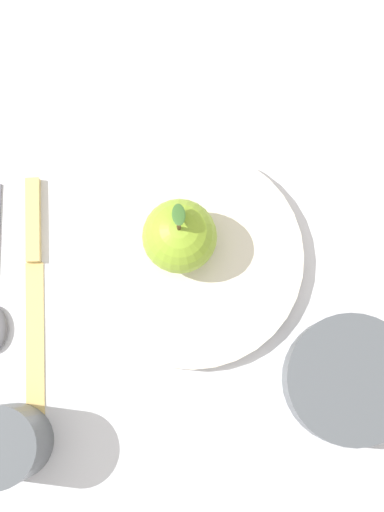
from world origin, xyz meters
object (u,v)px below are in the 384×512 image
object	(u,v)px
cup	(5,445)
apple	(176,236)
dinner_plate	(192,258)
side_bowl	(350,380)
knife	(34,271)

from	to	relation	value
cup	apple	bearing A→B (deg)	-39.51
dinner_plate	side_bowl	size ratio (longest dim) A/B	1.78
apple	cup	xyz separation A→B (m)	(-0.19, 0.16, -0.01)
dinner_plate	apple	size ratio (longest dim) A/B	2.53
cup	dinner_plate	bearing A→B (deg)	-44.02
side_bowl	knife	size ratio (longest dim) A/B	0.52
cup	knife	xyz separation A→B (m)	(0.17, -0.01, -0.04)
apple	cup	distance (m)	0.25
apple	side_bowl	distance (m)	0.21
side_bowl	cup	xyz separation A→B (m)	(-0.06, 0.32, 0.02)
dinner_plate	side_bowl	world-z (taller)	side_bowl
apple	knife	world-z (taller)	apple
dinner_plate	cup	bearing A→B (deg)	135.98
side_bowl	dinner_plate	bearing A→B (deg)	50.95
apple	knife	xyz separation A→B (m)	(-0.02, 0.14, -0.05)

